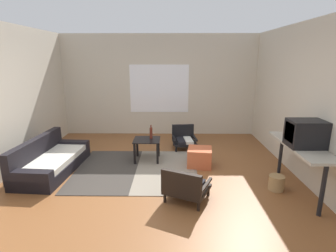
# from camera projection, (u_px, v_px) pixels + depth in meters

# --- Properties ---
(ground_plane) EXTENTS (7.80, 7.80, 0.00)m
(ground_plane) POSITION_uv_depth(u_px,v_px,m) (152.00, 182.00, 4.52)
(ground_plane) COLOR brown
(far_wall_with_window) EXTENTS (5.60, 0.13, 2.70)m
(far_wall_with_window) POSITION_uv_depth(u_px,v_px,m) (159.00, 86.00, 7.14)
(far_wall_with_window) COLOR beige
(far_wall_with_window) RESTS_ON ground
(side_wall_right) EXTENTS (0.12, 6.60, 2.70)m
(side_wall_right) POSITION_uv_depth(u_px,v_px,m) (309.00, 103.00, 4.44)
(side_wall_right) COLOR beige
(side_wall_right) RESTS_ON ground
(area_rug) EXTENTS (2.30, 2.01, 0.01)m
(area_rug) POSITION_uv_depth(u_px,v_px,m) (137.00, 169.00, 5.04)
(area_rug) COLOR #38332D
(area_rug) RESTS_ON ground
(couch) EXTENTS (0.87, 1.78, 0.64)m
(couch) POSITION_uv_depth(u_px,v_px,m) (50.00, 161.00, 4.93)
(couch) COLOR black
(couch) RESTS_ON ground
(coffee_table) EXTENTS (0.54, 0.50, 0.46)m
(coffee_table) POSITION_uv_depth(u_px,v_px,m) (147.00, 144.00, 5.42)
(coffee_table) COLOR black
(coffee_table) RESTS_ON ground
(armchair_by_window) EXTENTS (0.59, 0.60, 0.52)m
(armchair_by_window) POSITION_uv_depth(u_px,v_px,m) (184.00, 138.00, 6.24)
(armchair_by_window) COLOR black
(armchair_by_window) RESTS_ON ground
(armchair_striped_foreground) EXTENTS (0.78, 0.76, 0.54)m
(armchair_striped_foreground) POSITION_uv_depth(u_px,v_px,m) (185.00, 186.00, 3.88)
(armchair_striped_foreground) COLOR black
(armchair_striped_foreground) RESTS_ON ground
(ottoman_orange) EXTENTS (0.52, 0.52, 0.36)m
(ottoman_orange) POSITION_uv_depth(u_px,v_px,m) (200.00, 157.00, 5.18)
(ottoman_orange) COLOR #BC5633
(ottoman_orange) RESTS_ON ground
(console_shelf) EXTENTS (0.48, 1.49, 0.79)m
(console_shelf) POSITION_uv_depth(u_px,v_px,m) (301.00, 150.00, 4.06)
(console_shelf) COLOR #B2AD9E
(console_shelf) RESTS_ON ground
(crt_television) EXTENTS (0.51, 0.39, 0.41)m
(crt_television) POSITION_uv_depth(u_px,v_px,m) (306.00, 133.00, 3.91)
(crt_television) COLOR black
(crt_television) RESTS_ON console_shelf
(clay_vase) EXTENTS (0.21, 0.21, 0.30)m
(clay_vase) POSITION_uv_depth(u_px,v_px,m) (290.00, 130.00, 4.43)
(clay_vase) COLOR brown
(clay_vase) RESTS_ON console_shelf
(glass_bottle) EXTENTS (0.06, 0.06, 0.29)m
(glass_bottle) POSITION_uv_depth(u_px,v_px,m) (151.00, 133.00, 5.43)
(glass_bottle) COLOR #5B2319
(glass_bottle) RESTS_ON coffee_table
(wicker_basket) EXTENTS (0.24, 0.24, 0.24)m
(wicker_basket) POSITION_uv_depth(u_px,v_px,m) (276.00, 183.00, 4.25)
(wicker_basket) COLOR #9E7A4C
(wicker_basket) RESTS_ON ground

